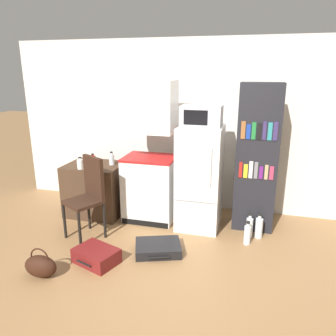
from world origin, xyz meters
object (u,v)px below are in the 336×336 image
at_px(refrigerator, 200,178).
at_px(chair, 89,191).
at_px(bottle_clear_short, 112,159).
at_px(bottle_ketchup_red, 93,160).
at_px(handbag, 41,266).
at_px(suitcase_small_flat, 96,256).
at_px(side_table, 96,189).
at_px(kitchen_hutch, 150,158).
at_px(microwave, 202,116).
at_px(bookshelf, 257,159).
at_px(water_bottle_middle, 259,227).
at_px(water_bottle_back, 249,227).
at_px(water_bottle_front, 247,234).
at_px(bottle_milk_white, 80,164).
at_px(suitcase_large_flat, 158,248).

distance_m(refrigerator, chair, 1.47).
height_order(bottle_clear_short, bottle_ketchup_red, bottle_clear_short).
distance_m(refrigerator, handbag, 2.22).
distance_m(chair, suitcase_small_flat, 0.86).
height_order(side_table, kitchen_hutch, kitchen_hutch).
relative_size(refrigerator, microwave, 2.71).
distance_m(refrigerator, bottle_ketchup_red, 1.60).
bearing_deg(bookshelf, chair, -158.33).
height_order(refrigerator, chair, refrigerator).
relative_size(side_table, water_bottle_middle, 2.41).
bearing_deg(water_bottle_middle, water_bottle_back, -169.40).
bearing_deg(suitcase_small_flat, chair, 141.42).
distance_m(refrigerator, water_bottle_front, 0.96).
bearing_deg(bottle_ketchup_red, bottle_milk_white, -100.87).
bearing_deg(suitcase_large_flat, bottle_clear_short, 117.33).
height_order(refrigerator, suitcase_small_flat, refrigerator).
bearing_deg(microwave, water_bottle_back, -14.66).
xyz_separation_m(handbag, water_bottle_front, (2.08, 1.26, 0.00)).
xyz_separation_m(bottle_ketchup_red, bottle_milk_white, (-0.05, -0.27, 0.01)).
bearing_deg(water_bottle_front, bottle_clear_short, 168.05).
bearing_deg(suitcase_large_flat, chair, 149.52).
distance_m(bottle_milk_white, chair, 0.58).
xyz_separation_m(suitcase_large_flat, suitcase_small_flat, (-0.61, -0.39, 0.03)).
xyz_separation_m(handbag, water_bottle_middle, (2.21, 1.47, 0.02)).
height_order(side_table, handbag, side_table).
distance_m(water_bottle_middle, water_bottle_back, 0.12).
relative_size(bottle_ketchup_red, chair, 0.15).
xyz_separation_m(kitchen_hutch, suitcase_large_flat, (0.38, -0.89, -0.86)).
distance_m(suitcase_large_flat, water_bottle_back, 1.24).
bearing_deg(chair, kitchen_hutch, 79.26).
bearing_deg(water_bottle_back, bottle_ketchup_red, 174.98).
bearing_deg(bottle_milk_white, water_bottle_middle, 2.19).
xyz_separation_m(side_table, kitchen_hutch, (0.85, 0.04, 0.53)).
xyz_separation_m(suitcase_large_flat, water_bottle_middle, (1.16, 0.69, 0.09)).
relative_size(microwave, bookshelf, 0.26).
xyz_separation_m(refrigerator, handbag, (-1.39, -1.63, -0.58)).
distance_m(chair, water_bottle_middle, 2.24).
xyz_separation_m(bottle_milk_white, handbag, (0.25, -1.38, -0.72)).
relative_size(kitchen_hutch, refrigerator, 1.41).
distance_m(kitchen_hutch, water_bottle_back, 1.63).
relative_size(bookshelf, chair, 1.85).
distance_m(side_table, refrigerator, 1.60).
bearing_deg(water_bottle_back, bottle_milk_white, -178.24).
bearing_deg(handbag, bottle_clear_short, 87.20).
distance_m(microwave, handbag, 2.57).
distance_m(chair, water_bottle_back, 2.12).
bearing_deg(bottle_milk_white, bookshelf, 9.54).
distance_m(handbag, water_bottle_middle, 2.66).
bearing_deg(side_table, bottle_ketchup_red, 140.45).
bearing_deg(water_bottle_front, refrigerator, 151.50).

